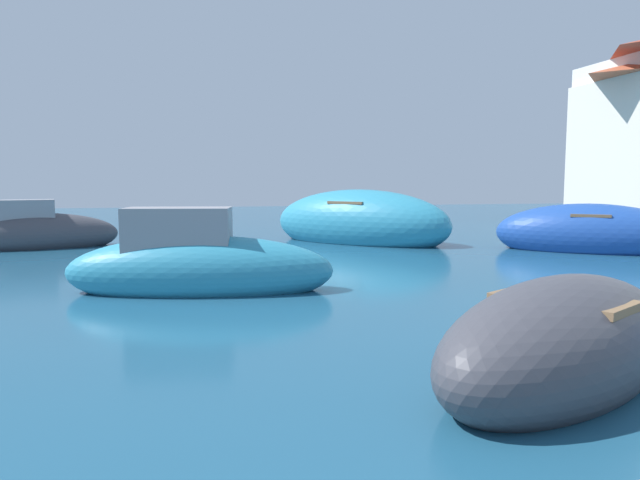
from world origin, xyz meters
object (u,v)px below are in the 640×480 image
at_px(moored_boat_0, 198,267).
at_px(moored_boat_3, 35,233).
at_px(moored_boat_5, 626,229).
at_px(moored_boat_6, 561,346).
at_px(moored_boat_4, 360,223).
at_px(moored_boat_1, 589,234).

xyz_separation_m(moored_boat_0, moored_boat_3, (-4.60, 7.94, -0.01)).
bearing_deg(moored_boat_3, moored_boat_5, -16.01).
height_order(moored_boat_3, moored_boat_6, moored_boat_3).
xyz_separation_m(moored_boat_4, moored_boat_6, (-1.82, -13.15, -0.22)).
bearing_deg(moored_boat_6, moored_boat_0, -88.80).
bearing_deg(moored_boat_5, moored_boat_3, 94.45).
distance_m(moored_boat_5, moored_boat_6, 17.50).
bearing_deg(moored_boat_1, moored_boat_0, 54.76).
xyz_separation_m(moored_boat_4, moored_boat_5, (9.89, -0.15, -0.35)).
height_order(moored_boat_0, moored_boat_1, moored_boat_0).
relative_size(moored_boat_1, moored_boat_5, 1.58).
relative_size(moored_boat_4, moored_boat_6, 1.56).
height_order(moored_boat_0, moored_boat_4, moored_boat_4).
bearing_deg(moored_boat_1, moored_boat_4, 2.45).
bearing_deg(moored_boat_4, moored_boat_5, -134.62).
xyz_separation_m(moored_boat_1, moored_boat_6, (-7.48, -9.44, -0.10)).
distance_m(moored_boat_3, moored_boat_5, 19.73).
bearing_deg(moored_boat_0, moored_boat_4, 64.47).
relative_size(moored_boat_0, moored_boat_4, 0.80).
relative_size(moored_boat_3, moored_boat_5, 1.45).
bearing_deg(moored_boat_4, moored_boat_3, 43.50).
height_order(moored_boat_3, moored_boat_5, moored_boat_3).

